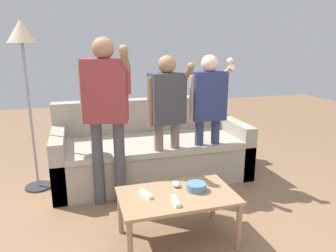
{
  "coord_description": "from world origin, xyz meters",
  "views": [
    {
      "loc": [
        -0.76,
        -2.09,
        1.54
      ],
      "look_at": [
        -0.02,
        0.45,
        0.84
      ],
      "focal_mm": 33.66,
      "sensor_mm": 36.0,
      "label": 1
    }
  ],
  "objects_px": {
    "game_remote_wand_near": "(175,201)",
    "player_center": "(167,109)",
    "game_remote_nunchuk": "(176,184)",
    "player_left": "(106,103)",
    "player_right": "(208,106)",
    "snack_bowl": "(196,187)",
    "floor_lamp": "(23,50)",
    "couch": "(151,151)",
    "coffee_table": "(177,200)",
    "game_remote_wand_far": "(146,194)"
  },
  "relations": [
    {
      "from": "player_left",
      "to": "player_right",
      "type": "bearing_deg",
      "value": 7.69
    },
    {
      "from": "couch",
      "to": "player_left",
      "type": "distance_m",
      "value": 1.05
    },
    {
      "from": "game_remote_nunchuk",
      "to": "snack_bowl",
      "type": "bearing_deg",
      "value": -39.41
    },
    {
      "from": "snack_bowl",
      "to": "player_center",
      "type": "distance_m",
      "value": 0.97
    },
    {
      "from": "game_remote_nunchuk",
      "to": "player_left",
      "type": "distance_m",
      "value": 0.98
    },
    {
      "from": "snack_bowl",
      "to": "game_remote_wand_near",
      "type": "xyz_separation_m",
      "value": [
        -0.22,
        -0.15,
        -0.01
      ]
    },
    {
      "from": "player_center",
      "to": "game_remote_wand_near",
      "type": "xyz_separation_m",
      "value": [
        -0.23,
        -1.01,
        -0.47
      ]
    },
    {
      "from": "couch",
      "to": "coffee_table",
      "type": "relative_size",
      "value": 2.44
    },
    {
      "from": "couch",
      "to": "snack_bowl",
      "type": "xyz_separation_m",
      "value": [
        0.06,
        -1.31,
        0.14
      ]
    },
    {
      "from": "player_center",
      "to": "player_right",
      "type": "xyz_separation_m",
      "value": [
        0.47,
        0.04,
        0.0
      ]
    },
    {
      "from": "coffee_table",
      "to": "game_remote_wand_near",
      "type": "height_order",
      "value": "game_remote_wand_near"
    },
    {
      "from": "couch",
      "to": "player_right",
      "type": "xyz_separation_m",
      "value": [
        0.54,
        -0.42,
        0.6
      ]
    },
    {
      "from": "game_remote_nunchuk",
      "to": "player_center",
      "type": "distance_m",
      "value": 0.89
    },
    {
      "from": "player_center",
      "to": "player_right",
      "type": "height_order",
      "value": "same"
    },
    {
      "from": "couch",
      "to": "snack_bowl",
      "type": "distance_m",
      "value": 1.32
    },
    {
      "from": "player_left",
      "to": "player_right",
      "type": "xyz_separation_m",
      "value": [
        1.08,
        0.15,
        -0.11
      ]
    },
    {
      "from": "player_right",
      "to": "game_remote_wand_far",
      "type": "distance_m",
      "value": 1.33
    },
    {
      "from": "game_remote_wand_far",
      "to": "game_remote_wand_near",
      "type": "bearing_deg",
      "value": -42.77
    },
    {
      "from": "player_left",
      "to": "player_center",
      "type": "height_order",
      "value": "player_left"
    },
    {
      "from": "game_remote_wand_near",
      "to": "player_center",
      "type": "bearing_deg",
      "value": 77.24
    },
    {
      "from": "snack_bowl",
      "to": "floor_lamp",
      "type": "xyz_separation_m",
      "value": [
        -1.33,
        1.31,
        1.03
      ]
    },
    {
      "from": "player_right",
      "to": "coffee_table",
      "type": "bearing_deg",
      "value": -124.84
    },
    {
      "from": "player_center",
      "to": "snack_bowl",
      "type": "bearing_deg",
      "value": -90.58
    },
    {
      "from": "couch",
      "to": "player_center",
      "type": "relative_size",
      "value": 1.54
    },
    {
      "from": "couch",
      "to": "player_right",
      "type": "height_order",
      "value": "player_right"
    },
    {
      "from": "couch",
      "to": "player_center",
      "type": "xyz_separation_m",
      "value": [
        0.07,
        -0.45,
        0.6
      ]
    },
    {
      "from": "coffee_table",
      "to": "player_left",
      "type": "height_order",
      "value": "player_left"
    },
    {
      "from": "couch",
      "to": "game_remote_wand_near",
      "type": "bearing_deg",
      "value": -96.18
    },
    {
      "from": "player_left",
      "to": "game_remote_wand_far",
      "type": "bearing_deg",
      "value": -74.5
    },
    {
      "from": "snack_bowl",
      "to": "game_remote_wand_near",
      "type": "height_order",
      "value": "snack_bowl"
    },
    {
      "from": "couch",
      "to": "game_remote_wand_far",
      "type": "bearing_deg",
      "value": -104.87
    },
    {
      "from": "snack_bowl",
      "to": "game_remote_nunchuk",
      "type": "distance_m",
      "value": 0.17
    },
    {
      "from": "coffee_table",
      "to": "floor_lamp",
      "type": "bearing_deg",
      "value": 131.06
    },
    {
      "from": "snack_bowl",
      "to": "couch",
      "type": "bearing_deg",
      "value": 92.67
    },
    {
      "from": "player_left",
      "to": "player_center",
      "type": "relative_size",
      "value": 1.12
    },
    {
      "from": "snack_bowl",
      "to": "player_left",
      "type": "height_order",
      "value": "player_left"
    },
    {
      "from": "player_center",
      "to": "game_remote_wand_far",
      "type": "distance_m",
      "value": 1.05
    },
    {
      "from": "coffee_table",
      "to": "game_remote_wand_far",
      "type": "relative_size",
      "value": 5.94
    },
    {
      "from": "game_remote_nunchuk",
      "to": "game_remote_wand_near",
      "type": "height_order",
      "value": "game_remote_nunchuk"
    },
    {
      "from": "snack_bowl",
      "to": "player_center",
      "type": "xyz_separation_m",
      "value": [
        0.01,
        0.86,
        0.46
      ]
    },
    {
      "from": "couch",
      "to": "coffee_table",
      "type": "bearing_deg",
      "value": -94.45
    },
    {
      "from": "game_remote_nunchuk",
      "to": "player_right",
      "type": "relative_size",
      "value": 0.06
    },
    {
      "from": "game_remote_nunchuk",
      "to": "player_center",
      "type": "relative_size",
      "value": 0.06
    },
    {
      "from": "couch",
      "to": "game_remote_wand_far",
      "type": "relative_size",
      "value": 14.47
    },
    {
      "from": "coffee_table",
      "to": "floor_lamp",
      "type": "distance_m",
      "value": 2.09
    },
    {
      "from": "snack_bowl",
      "to": "floor_lamp",
      "type": "height_order",
      "value": "floor_lamp"
    },
    {
      "from": "player_right",
      "to": "floor_lamp",
      "type": "bearing_deg",
      "value": 166.92
    },
    {
      "from": "floor_lamp",
      "to": "game_remote_wand_near",
      "type": "relative_size",
      "value": 11.31
    },
    {
      "from": "couch",
      "to": "game_remote_wand_far",
      "type": "distance_m",
      "value": 1.34
    },
    {
      "from": "floor_lamp",
      "to": "player_right",
      "type": "height_order",
      "value": "floor_lamp"
    }
  ]
}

